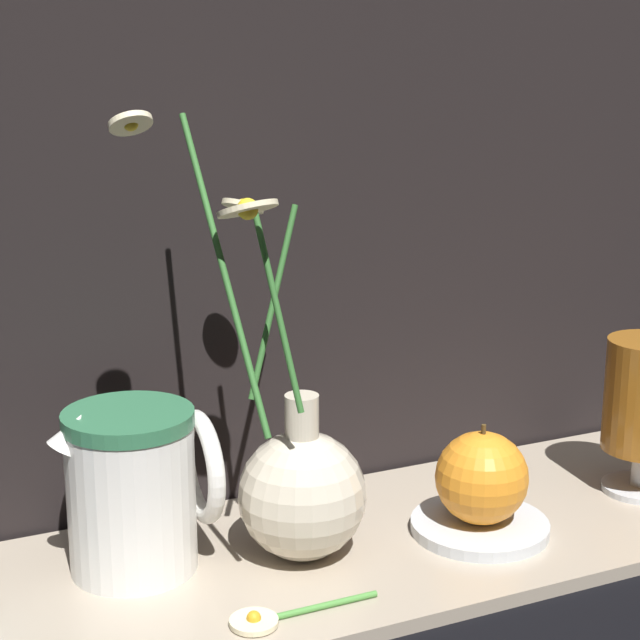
{
  "coord_description": "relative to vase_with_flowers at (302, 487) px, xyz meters",
  "views": [
    {
      "loc": [
        -0.34,
        -0.74,
        0.42
      ],
      "look_at": [
        -0.01,
        0.0,
        0.21
      ],
      "focal_mm": 60.0,
      "sensor_mm": 36.0,
      "label": 1
    }
  ],
  "objects": [
    {
      "name": "ceramic_pitcher",
      "position": [
        -0.13,
        0.04,
        0.01
      ],
      "size": [
        0.13,
        0.1,
        0.14
      ],
      "color": "white",
      "rests_on": "shelf"
    },
    {
      "name": "saucer_plate",
      "position": [
        0.16,
        -0.02,
        -0.06
      ],
      "size": [
        0.12,
        0.12,
        0.01
      ],
      "color": "silver",
      "rests_on": "shelf"
    },
    {
      "name": "shelf",
      "position": [
        0.02,
        0.0,
        -0.07
      ],
      "size": [
        0.84,
        0.26,
        0.01
      ],
      "color": "tan",
      "rests_on": "ground_plane"
    },
    {
      "name": "vase_with_flowers",
      "position": [
        0.0,
        0.0,
        0.0
      ],
      "size": [
        0.2,
        0.15,
        0.37
      ],
      "color": "beige",
      "rests_on": "shelf"
    },
    {
      "name": "orange_fruit",
      "position": [
        0.16,
        -0.02,
        -0.01
      ],
      "size": [
        0.08,
        0.08,
        0.09
      ],
      "color": "orange",
      "rests_on": "saucer_plate"
    },
    {
      "name": "loose_daisy",
      "position": [
        -0.06,
        -0.08,
        -0.06
      ],
      "size": [
        0.12,
        0.04,
        0.01
      ],
      "color": "#4C8E3D",
      "rests_on": "shelf"
    },
    {
      "name": "ground_plane",
      "position": [
        0.02,
        0.0,
        -0.07
      ],
      "size": [
        6.0,
        6.0,
        0.0
      ],
      "primitive_type": "plane",
      "color": "black"
    }
  ]
}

